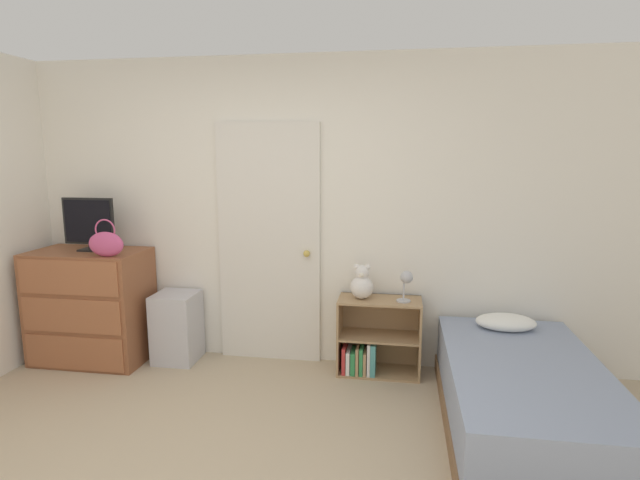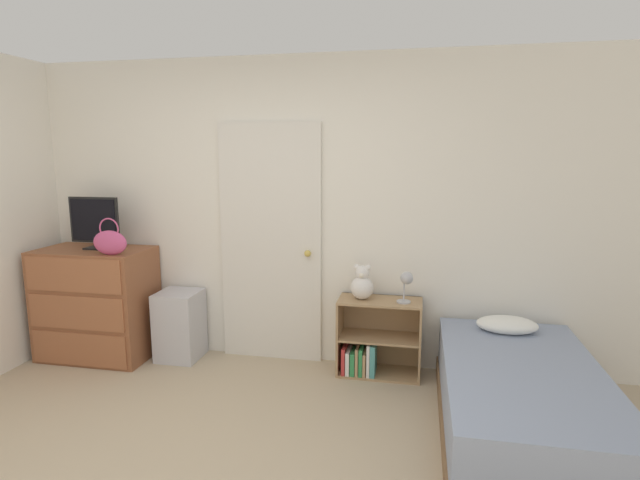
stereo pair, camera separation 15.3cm
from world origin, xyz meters
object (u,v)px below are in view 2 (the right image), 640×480
at_px(handbag, 110,242).
at_px(storage_bin, 180,325).
at_px(dresser, 97,303).
at_px(teddy_bear, 362,284).
at_px(desk_lamp, 406,281).
at_px(tv, 94,222).
at_px(bookshelf, 373,344).
at_px(bed, 521,401).

relative_size(handbag, storage_bin, 0.51).
height_order(dresser, teddy_bear, dresser).
xyz_separation_m(dresser, desk_lamp, (2.65, 0.07, 0.31)).
distance_m(handbag, teddy_bear, 2.05).
distance_m(dresser, handbag, 0.69).
bearing_deg(tv, desk_lamp, 0.92).
distance_m(tv, handbag, 0.38).
bearing_deg(teddy_bear, handbag, -171.36).
xyz_separation_m(dresser, tv, (0.02, 0.03, 0.71)).
relative_size(handbag, bookshelf, 0.46).
height_order(teddy_bear, bed, teddy_bear).
distance_m(storage_bin, bookshelf, 1.68).
relative_size(handbag, desk_lamp, 1.20).
height_order(tv, handbag, tv).
bearing_deg(storage_bin, bookshelf, 0.72).
distance_m(dresser, tv, 0.71).
bearing_deg(bookshelf, desk_lamp, -10.65).
xyz_separation_m(dresser, handbag, (0.30, -0.19, 0.59)).
distance_m(handbag, bed, 3.24).
bearing_deg(bed, desk_lamp, 137.53).
xyz_separation_m(tv, bookshelf, (2.38, 0.09, -0.94)).
bearing_deg(storage_bin, bed, -14.88).
relative_size(dresser, teddy_bear, 3.40).
height_order(bookshelf, bed, bookshelf).
xyz_separation_m(dresser, bookshelf, (2.40, 0.12, -0.23)).
bearing_deg(teddy_bear, bookshelf, 2.19).
bearing_deg(bed, dresser, 169.78).
relative_size(dresser, storage_bin, 1.62).
relative_size(dresser, desk_lamp, 3.82).
xyz_separation_m(handbag, bed, (3.10, -0.42, -0.83)).
bearing_deg(teddy_bear, bed, -33.63).
height_order(dresser, bookshelf, dresser).
bearing_deg(bookshelf, storage_bin, -179.28).
xyz_separation_m(storage_bin, bookshelf, (1.68, 0.02, -0.05)).
xyz_separation_m(handbag, teddy_bear, (2.00, 0.30, -0.33)).
bearing_deg(dresser, teddy_bear, 2.87).
bearing_deg(storage_bin, desk_lamp, -0.79).
height_order(tv, bed, tv).
bearing_deg(teddy_bear, storage_bin, -179.37).
relative_size(storage_bin, bed, 0.33).
distance_m(storage_bin, bed, 2.77).
distance_m(handbag, bookshelf, 2.27).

